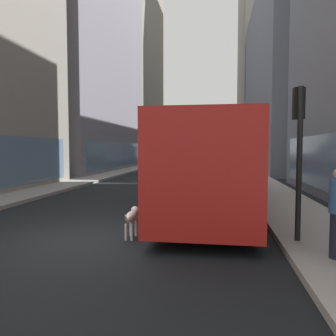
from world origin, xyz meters
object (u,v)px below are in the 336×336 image
at_px(transit_bus, 209,160).
at_px(car_grey_wagon, 212,169).
at_px(box_truck, 173,152).
at_px(car_red_coupe, 202,159).
at_px(dalmatian_dog, 132,217).
at_px(traffic_light_near, 299,138).
at_px(car_yellow_taxi, 215,158).

bearing_deg(transit_bus, car_grey_wagon, 90.00).
distance_m(car_grey_wagon, box_truck, 22.46).
bearing_deg(car_red_coupe, dalmatian_dog, -90.28).
bearing_deg(car_grey_wagon, dalmatian_dog, -97.20).
bearing_deg(car_grey_wagon, traffic_light_near, -81.51).
xyz_separation_m(dalmatian_dog, traffic_light_near, (3.86, -0.10, 1.92)).
relative_size(car_red_coupe, dalmatian_dog, 4.43).
bearing_deg(traffic_light_near, transit_bus, 114.67).
distance_m(transit_bus, box_truck, 31.72).
xyz_separation_m(transit_bus, box_truck, (-5.60, 31.23, -0.11)).
bearing_deg(car_yellow_taxi, transit_bus, -90.00).
distance_m(car_grey_wagon, traffic_light_near, 14.32).
xyz_separation_m(transit_bus, dalmatian_dog, (-1.76, -4.47, -1.26)).
distance_m(transit_bus, traffic_light_near, 5.07).
height_order(car_red_coupe, dalmatian_dog, car_red_coupe).
height_order(transit_bus, traffic_light_near, traffic_light_near).
bearing_deg(car_red_coupe, car_yellow_taxi, 76.12).
relative_size(transit_bus, box_truck, 1.54).
xyz_separation_m(transit_bus, car_grey_wagon, (0.00, 9.50, -0.96)).
distance_m(car_yellow_taxi, car_grey_wagon, 26.00).
relative_size(car_grey_wagon, dalmatian_dog, 4.41).
relative_size(car_yellow_taxi, dalmatian_dog, 4.61).
bearing_deg(box_truck, car_yellow_taxi, 37.35).
distance_m(car_yellow_taxi, traffic_light_near, 40.16).
distance_m(transit_bus, car_grey_wagon, 9.54).
relative_size(car_red_coupe, car_grey_wagon, 1.00).
height_order(transit_bus, box_truck, same).
distance_m(box_truck, traffic_light_near, 36.63).
xyz_separation_m(transit_bus, car_red_coupe, (-1.60, 29.03, -0.95)).
bearing_deg(box_truck, car_red_coupe, -28.82).
height_order(car_red_coupe, box_truck, box_truck).
bearing_deg(dalmatian_dog, box_truck, 96.13).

